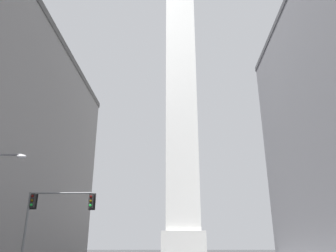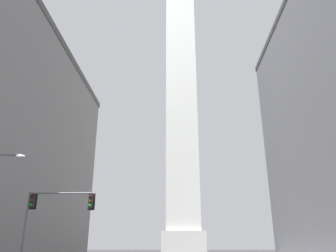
# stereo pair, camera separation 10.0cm
# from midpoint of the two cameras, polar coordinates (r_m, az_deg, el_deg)

# --- Properties ---
(obelisk) EXTENTS (7.78, 7.78, 75.46)m
(obelisk) POSITION_cam_midpoint_polar(r_m,az_deg,el_deg) (71.94, 2.22, 8.93)
(obelisk) COLOR silver
(obelisk) RESTS_ON ground_plane
(traffic_light_mid_left) EXTENTS (5.53, 0.51, 5.71)m
(traffic_light_mid_left) POSITION_cam_midpoint_polar(r_m,az_deg,el_deg) (28.43, -19.85, -13.41)
(traffic_light_mid_left) COLOR slate
(traffic_light_mid_left) RESTS_ON ground_plane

